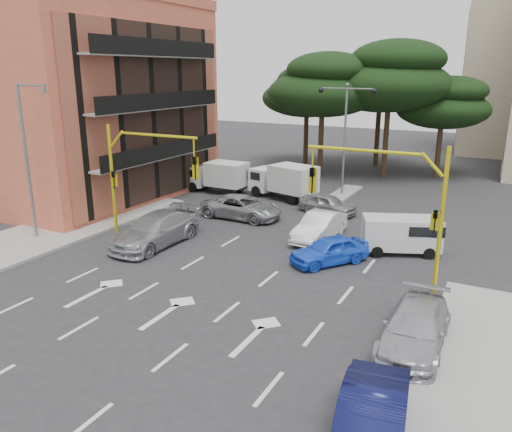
{
  "coord_description": "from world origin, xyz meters",
  "views": [
    {
      "loc": [
        10.91,
        -18.04,
        8.76
      ],
      "look_at": [
        -0.5,
        3.57,
        1.6
      ],
      "focal_mm": 35.0,
      "sensor_mm": 36.0,
      "label": 1
    }
  ],
  "objects": [
    {
      "name": "box_truck_b",
      "position": [
        -3.43,
        13.22,
        1.23
      ],
      "size": [
        5.38,
        3.29,
        2.46
      ],
      "primitive_type": null,
      "rotation": [
        0.0,
        0.0,
        1.32
      ],
      "color": "silver",
      "rests_on": "ground"
    },
    {
      "name": "car_silver_cross_a",
      "position": [
        -3.62,
        7.61,
        0.7
      ],
      "size": [
        5.01,
        2.33,
        1.39
      ],
      "primitive_type": "imported",
      "rotation": [
        0.0,
        0.0,
        1.57
      ],
      "color": "#94979B",
      "rests_on": "ground"
    },
    {
      "name": "pine_left_near",
      "position": [
        -3.94,
        21.96,
        7.6
      ],
      "size": [
        9.15,
        9.15,
        10.23
      ],
      "color": "#382616",
      "rests_on": "ground"
    },
    {
      "name": "pine_left_far",
      "position": [
        -6.94,
        25.96,
        6.91
      ],
      "size": [
        8.32,
        8.32,
        9.3
      ],
      "color": "#382616",
      "rests_on": "ground"
    },
    {
      "name": "pine_center",
      "position": [
        1.06,
        23.96,
        8.3
      ],
      "size": [
        9.98,
        9.98,
        11.16
      ],
      "color": "#382616",
      "rests_on": "ground"
    },
    {
      "name": "ground",
      "position": [
        0.0,
        0.0,
        0.0
      ],
      "size": [
        120.0,
        120.0,
        0.0
      ],
      "primitive_type": "plane",
      "color": "#28282B",
      "rests_on": "ground"
    },
    {
      "name": "car_blue_compact",
      "position": [
        3.7,
        3.0,
        0.65
      ],
      "size": [
        3.52,
        4.01,
        1.31
      ],
      "primitive_type": "imported",
      "rotation": [
        0.0,
        0.0,
        -0.63
      ],
      "color": "blue",
      "rests_on": "ground"
    },
    {
      "name": "median_strip",
      "position": [
        0.0,
        16.0,
        0.07
      ],
      "size": [
        1.4,
        6.0,
        0.15
      ],
      "primitive_type": "cube",
      "color": "gray",
      "rests_on": "ground"
    },
    {
      "name": "box_truck_a",
      "position": [
        -8.57,
        12.66,
        1.16
      ],
      "size": [
        4.74,
        2.05,
        2.32
      ],
      "primitive_type": null,
      "rotation": [
        0.0,
        0.0,
        1.55
      ],
      "color": "silver",
      "rests_on": "ground"
    },
    {
      "name": "signal_mast_right",
      "position": [
        6.8,
        1.99,
        3.88
      ],
      "size": [
        5.79,
        0.37,
        6.0
      ],
      "color": "yellow",
      "rests_on": "ground"
    },
    {
      "name": "pine_back",
      "position": [
        -0.94,
        28.96,
        7.6
      ],
      "size": [
        9.15,
        9.15,
        10.23
      ],
      "color": "#382616",
      "rests_on": "ground"
    },
    {
      "name": "apartment_orange",
      "position": [
        -17.95,
        8.0,
        6.85
      ],
      "size": [
        15.19,
        16.15,
        13.7
      ],
      "color": "#C2543D",
      "rests_on": "ground"
    },
    {
      "name": "signal_mast_left",
      "position": [
        -6.8,
        1.99,
        3.88
      ],
      "size": [
        5.79,
        0.37,
        6.0
      ],
      "color": "yellow",
      "rests_on": "ground"
    },
    {
      "name": "car_white_hatch",
      "position": [
        2.06,
        6.0,
        0.72
      ],
      "size": [
        1.73,
        4.45,
        1.44
      ],
      "primitive_type": "imported",
      "rotation": [
        0.0,
        0.0,
        -0.05
      ],
      "color": "silver",
      "rests_on": "ground"
    },
    {
      "name": "car_silver_parked",
      "position": [
        8.7,
        -2.77,
        0.69
      ],
      "size": [
        2.05,
        4.79,
        1.38
      ],
      "primitive_type": "imported",
      "rotation": [
        0.0,
        0.0,
        0.03
      ],
      "color": "#A9AAB1",
      "rests_on": "ground"
    },
    {
      "name": "car_navy_parked",
      "position": [
        8.69,
        -8.05,
        0.74
      ],
      "size": [
        2.21,
        4.66,
        1.48
      ],
      "primitive_type": "imported",
      "rotation": [
        0.0,
        0.0,
        0.15
      ],
      "color": "#0C0E3C",
      "rests_on": "ground"
    },
    {
      "name": "street_lamp_center",
      "position": [
        0.0,
        16.0,
        5.43
      ],
      "size": [
        4.16,
        0.36,
        7.77
      ],
      "color": "slate",
      "rests_on": "median_strip"
    },
    {
      "name": "pine_right",
      "position": [
        5.06,
        25.96,
        6.22
      ],
      "size": [
        7.49,
        7.49,
        8.37
      ],
      "color": "#382616",
      "rests_on": "ground"
    },
    {
      "name": "car_silver_cross_b",
      "position": [
        0.71,
        11.0,
        0.64
      ],
      "size": [
        3.95,
        2.18,
        1.27
      ],
      "primitive_type": "imported",
      "rotation": [
        0.0,
        0.0,
        1.38
      ],
      "color": "#9C9EA4",
      "rests_on": "ground"
    },
    {
      "name": "street_lamp_left",
      "position": [
        -11.29,
        -1.0,
        4.72
      ],
      "size": [
        2.08,
        0.2,
        8.0
      ],
      "color": "slate",
      "rests_on": "sidewalk_left"
    },
    {
      "name": "car_silver_wagon",
      "position": [
        -5.18,
        1.26,
        0.81
      ],
      "size": [
        2.36,
        5.63,
        1.62
      ],
      "primitive_type": "imported",
      "rotation": [
        0.0,
        0.0,
        -0.02
      ],
      "color": "#A0A2A8",
      "rests_on": "ground"
    },
    {
      "name": "van_white",
      "position": [
        6.34,
        6.0,
        0.93
      ],
      "size": [
        4.07,
        2.98,
        1.85
      ],
      "primitive_type": null,
      "rotation": [
        0.0,
        0.0,
        -1.18
      ],
      "color": "silver",
      "rests_on": "ground"
    }
  ]
}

